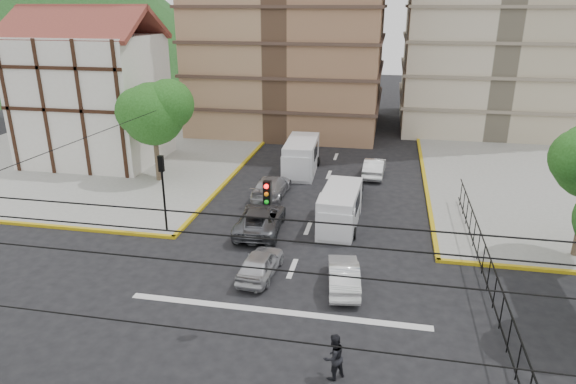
% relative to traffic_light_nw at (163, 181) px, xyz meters
% --- Properties ---
extents(ground, '(160.00, 160.00, 0.00)m').
position_rel_traffic_light_nw_xyz_m(ground, '(7.80, -7.80, -3.11)').
color(ground, black).
rests_on(ground, ground).
extents(sidewalk_nw, '(26.00, 26.00, 0.15)m').
position_rel_traffic_light_nw_xyz_m(sidewalk_nw, '(-12.20, 12.20, -3.04)').
color(sidewalk_nw, gray).
rests_on(sidewalk_nw, ground).
extents(stop_line, '(13.00, 0.40, 0.01)m').
position_rel_traffic_light_nw_xyz_m(stop_line, '(7.80, -6.60, -3.11)').
color(stop_line, silver).
rests_on(stop_line, ground).
extents(tudor_building, '(10.80, 8.05, 12.23)m').
position_rel_traffic_light_nw_xyz_m(tudor_building, '(-11.20, 12.20, 2.14)').
color(tudor_building, silver).
rests_on(tudor_building, ground).
extents(park_fence, '(0.10, 22.50, 1.66)m').
position_rel_traffic_light_nw_xyz_m(park_fence, '(16.80, -3.30, -3.11)').
color(park_fence, black).
rests_on(park_fence, ground).
extents(tree_tudor, '(5.39, 4.40, 7.43)m').
position_rel_traffic_light_nw_xyz_m(tree_tudor, '(-4.10, 8.21, 2.11)').
color(tree_tudor, '#473828').
rests_on(tree_tudor, ground).
extents(traffic_light_nw, '(0.28, 0.22, 4.40)m').
position_rel_traffic_light_nw_xyz_m(traffic_light_nw, '(0.00, 0.00, 0.00)').
color(traffic_light_nw, black).
rests_on(traffic_light_nw, ground).
extents(traffic_light_hanging, '(18.00, 9.12, 0.92)m').
position_rel_traffic_light_nw_xyz_m(traffic_light_hanging, '(7.80, -9.84, 2.79)').
color(traffic_light_hanging, black).
rests_on(traffic_light_hanging, ground).
extents(van_right_lane, '(2.21, 5.13, 2.28)m').
position_rel_traffic_light_nw_xyz_m(van_right_lane, '(9.56, 2.51, -2.01)').
color(van_right_lane, silver).
rests_on(van_right_lane, ground).
extents(van_left_lane, '(2.45, 5.70, 2.53)m').
position_rel_traffic_light_nw_xyz_m(van_left_lane, '(5.62, 12.15, -1.88)').
color(van_left_lane, silver).
rests_on(van_left_lane, ground).
extents(car_silver_front_left, '(1.78, 3.90, 1.30)m').
position_rel_traffic_light_nw_xyz_m(car_silver_front_left, '(6.42, -3.75, -2.46)').
color(car_silver_front_left, '#B5B6BA').
rests_on(car_silver_front_left, ground).
extents(car_white_front_right, '(1.88, 4.05, 1.29)m').
position_rel_traffic_light_nw_xyz_m(car_white_front_right, '(10.42, -4.09, -2.47)').
color(car_white_front_right, silver).
rests_on(car_white_front_right, ground).
extents(car_grey_mid_left, '(2.72, 5.35, 1.45)m').
position_rel_traffic_light_nw_xyz_m(car_grey_mid_left, '(5.17, 1.26, -2.39)').
color(car_grey_mid_left, '#505257').
rests_on(car_grey_mid_left, ground).
extents(car_silver_rear_left, '(2.08, 4.89, 1.41)m').
position_rel_traffic_light_nw_xyz_m(car_silver_rear_left, '(4.54, 6.79, -2.41)').
color(car_silver_rear_left, '#A2A2A7').
rests_on(car_silver_rear_left, ground).
extents(car_darkgrey_mid_right, '(1.69, 4.01, 1.36)m').
position_rel_traffic_light_nw_xyz_m(car_darkgrey_mid_right, '(9.83, 7.75, -2.43)').
color(car_darkgrey_mid_right, '#28272A').
rests_on(car_darkgrey_mid_right, ground).
extents(car_white_rear_right, '(1.66, 4.26, 1.38)m').
position_rel_traffic_light_nw_xyz_m(car_white_rear_right, '(11.18, 12.55, -2.42)').
color(car_white_rear_right, white).
rests_on(car_white_rear_right, ground).
extents(pedestrian_crosswalk, '(1.06, 1.06, 1.73)m').
position_rel_traffic_light_nw_xyz_m(pedestrian_crosswalk, '(10.64, -10.21, -2.25)').
color(pedestrian_crosswalk, black).
rests_on(pedestrian_crosswalk, ground).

